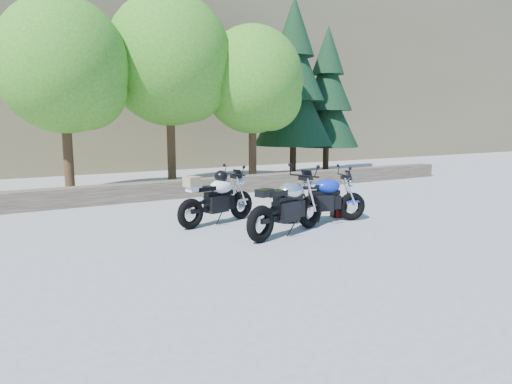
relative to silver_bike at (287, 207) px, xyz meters
The scene contains 12 objects.
ground 0.71m from the silver_bike, 158.15° to the right, with size 90.00×90.00×0.00m, color gray.
stone_wall 5.36m from the silver_bike, 94.42° to the left, with size 22.00×0.55×0.50m, color #483A30.
hillside 28.81m from the silver_bike, 84.69° to the left, with size 80.00×30.00×15.00m, color brown.
tree_decid_left 8.12m from the silver_bike, 111.93° to the left, with size 3.67×3.67×5.62m.
tree_decid_mid 8.17m from the silver_bike, 86.17° to the left, with size 4.08×4.08×6.24m.
tree_decid_right 8.09m from the silver_bike, 64.06° to the left, with size 3.54×3.54×5.41m.
conifer_near 10.39m from the silver_bike, 54.23° to the left, with size 3.17×3.17×7.06m.
conifer_far 12.07m from the silver_bike, 47.23° to the left, with size 2.82×2.82×6.27m.
silver_bike is the anchor object (origin of this frame).
white_bike 1.75m from the silver_bike, 115.65° to the left, with size 2.05×0.80×1.15m.
blue_bike 1.43m from the silver_bike, 22.74° to the left, with size 2.02×0.84×1.04m.
backpack 2.18m from the silver_bike, 21.89° to the left, with size 0.37×0.34×0.43m.
Camera 1 is at (-4.54, -7.02, 2.17)m, focal length 32.00 mm.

